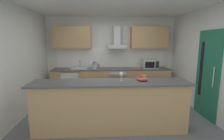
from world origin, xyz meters
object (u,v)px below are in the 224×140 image
kettle (95,66)px  range_hood (117,41)px  sink (80,68)px  fruit_bowl (142,78)px  oven (117,82)px  chopping_board (137,68)px  wine_glass (121,75)px  refrigerator (71,83)px  microwave (150,64)px

kettle → range_hood: bearing=12.6°
sink → range_hood: size_ratio=0.69×
fruit_bowl → kettle: bearing=115.5°
oven → chopping_board: bearing=-2.1°
fruit_bowl → range_hood: bearing=97.7°
kettle → wine_glass: bearing=-73.8°
kettle → fruit_bowl: bearing=-64.5°
range_hood → fruit_bowl: size_ratio=3.27×
refrigerator → kettle: kettle is taller
oven → microwave: size_ratio=1.60×
oven → range_hood: (0.00, 0.13, 1.33)m
microwave → kettle: microwave is taller
kettle → fruit_bowl: 2.44m
range_hood → kettle: bearing=-167.4°
oven → fruit_bowl: size_ratio=3.64×
wine_glass → chopping_board: size_ratio=0.52×
wine_glass → fruit_bowl: wine_glass is taller
refrigerator → chopping_board: (2.15, -0.02, 0.49)m
refrigerator → sink: 0.58m
refrigerator → microwave: 2.67m
microwave → chopping_board: size_ratio=1.47×
sink → kettle: 0.50m
wine_glass → microwave: bearing=61.3°
microwave → range_hood: (-1.09, 0.16, 0.74)m
kettle → fruit_bowl: size_ratio=1.31×
range_hood → sink: bearing=-174.4°
range_hood → wine_glass: size_ratio=4.05×
kettle → wine_glass: 2.27m
sink → fruit_bowl: 2.72m
oven → microwave: microwave is taller
sink → kettle: sink is taller
range_hood → chopping_board: 1.10m
sink → wine_glass: size_ratio=2.81×
microwave → range_hood: 1.33m
range_hood → fruit_bowl: range_hood is taller
oven → microwave: (1.09, -0.03, 0.59)m
refrigerator → fruit_bowl: 2.95m
oven → wine_glass: size_ratio=4.50×
wine_glass → fruit_bowl: size_ratio=0.81×
wine_glass → kettle: bearing=106.2°
fruit_bowl → oven: bearing=98.1°
microwave → fruit_bowl: size_ratio=2.27×
refrigerator → microwave: microwave is taller
refrigerator → chopping_board: chopping_board is taller
refrigerator → microwave: size_ratio=1.70×
oven → kettle: (-0.73, -0.03, 0.55)m
wine_glass → fruit_bowl: bearing=-2.9°
refrigerator → chopping_board: bearing=-0.6°
microwave → kettle: (-1.82, -0.01, -0.04)m
refrigerator → sink: (0.29, 0.01, 0.50)m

